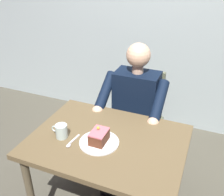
{
  "coord_description": "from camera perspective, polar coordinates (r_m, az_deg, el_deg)",
  "views": [
    {
      "loc": [
        -0.53,
        1.21,
        1.75
      ],
      "look_at": [
        0.01,
        -0.1,
        0.98
      ],
      "focal_mm": 41.07,
      "sensor_mm": 36.0,
      "label": 1
    }
  ],
  "objects": [
    {
      "name": "dining_table",
      "position": [
        1.73,
        -0.97,
        -11.57
      ],
      "size": [
        0.99,
        0.74,
        0.73
      ],
      "color": "brown",
      "rests_on": "ground"
    },
    {
      "name": "chair",
      "position": [
        2.36,
        5.87,
        -3.82
      ],
      "size": [
        0.42,
        0.42,
        0.9
      ],
      "color": "#565B44",
      "rests_on": "ground"
    },
    {
      "name": "seated_person",
      "position": [
        2.15,
        4.65,
        -3.33
      ],
      "size": [
        0.53,
        0.58,
        1.19
      ],
      "color": "black",
      "rests_on": "ground"
    },
    {
      "name": "dessert_plate",
      "position": [
        1.64,
        -2.87,
        -9.83
      ],
      "size": [
        0.25,
        0.25,
        0.01
      ],
      "primitive_type": "cylinder",
      "color": "white",
      "rests_on": "dining_table"
    },
    {
      "name": "cake_slice",
      "position": [
        1.61,
        -2.91,
        -8.57
      ],
      "size": [
        0.1,
        0.13,
        0.1
      ],
      "color": "#5B2E1B",
      "rests_on": "dessert_plate"
    },
    {
      "name": "coffee_cup",
      "position": [
        1.7,
        -11.23,
        -7.18
      ],
      "size": [
        0.11,
        0.08,
        0.09
      ],
      "color": "#B2C8BF",
      "rests_on": "dining_table"
    },
    {
      "name": "dessert_spoon",
      "position": [
        1.66,
        -9.08,
        -9.78
      ],
      "size": [
        0.03,
        0.14,
        0.01
      ],
      "color": "silver",
      "rests_on": "dining_table"
    }
  ]
}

